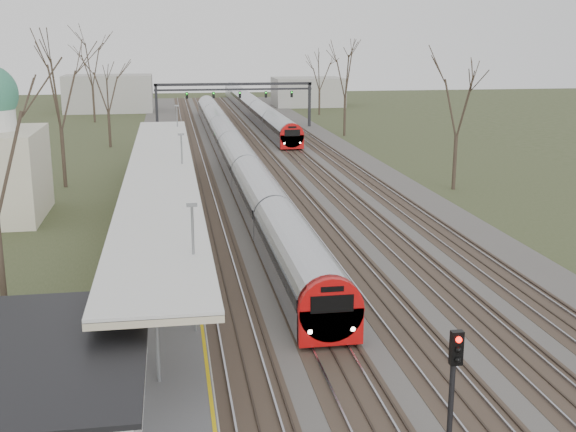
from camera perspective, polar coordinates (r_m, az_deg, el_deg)
name	(u,v)px	position (r m, az deg, el deg)	size (l,w,h in m)	color
track_bed	(264,166)	(68.64, -1.94, 3.95)	(24.00, 160.00, 0.22)	#474442
platform	(163,207)	(50.86, -9.83, 0.69)	(3.50, 69.00, 1.00)	#9E9B93
canopy	(161,170)	(45.75, -10.02, 3.59)	(4.10, 50.00, 3.11)	slate
station_building	(38,403)	(22.95, -19.13, -13.82)	(6.00, 9.00, 3.20)	silver
signal_gantry	(234,92)	(97.67, -4.26, 9.77)	(21.00, 0.59, 6.08)	black
tree_west_far	(58,89)	(60.78, -17.70, 9.57)	(5.50, 5.50, 11.33)	#2D231C
tree_east_far	(458,99)	(58.68, 13.30, 9.00)	(5.00, 5.00, 10.30)	#2D231C
train_near	(231,147)	(71.34, -4.51, 5.45)	(2.62, 90.21, 3.05)	#9FA2A9
train_far	(252,106)	(114.31, -2.84, 8.68)	(2.62, 75.21, 3.05)	#9FA2A9
passenger	(179,272)	(32.62, -8.60, -4.42)	(0.58, 0.38, 1.60)	#2D284E
signal_post	(454,375)	(21.35, 12.95, -12.17)	(0.35, 0.45, 4.10)	black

